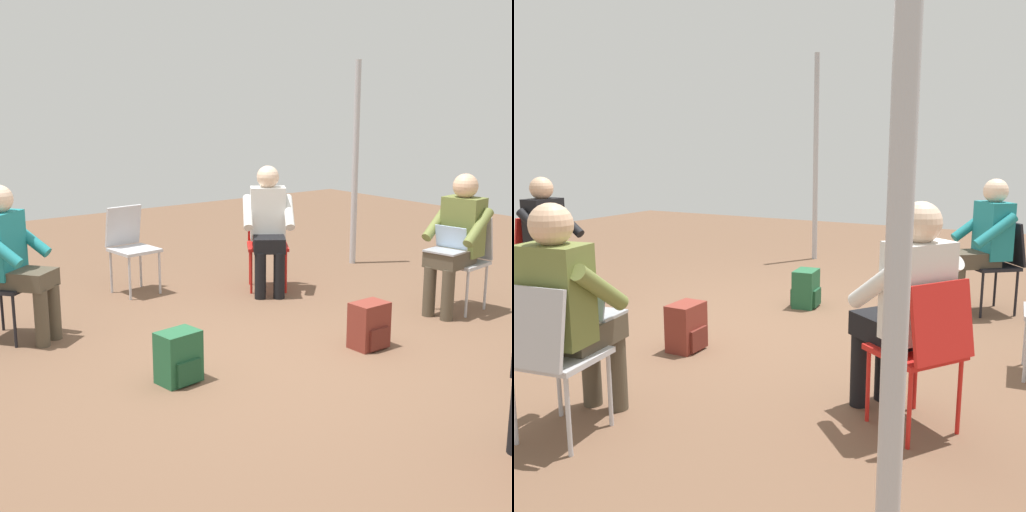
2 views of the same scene
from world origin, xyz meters
The scene contains 13 objects.
ground_plane centered at (0.00, 0.00, 0.00)m, with size 14.00×14.00×0.00m, color brown.
chair_southeast centered at (1.46, -1.74, 0.50)m, with size 0.58×0.58×0.85m.
chair_north centered at (-0.27, 2.29, 0.50)m, with size 0.40×0.44×0.85m.
chair_southwest centered at (-1.20, -1.69, 0.50)m, with size 0.57×0.58×0.85m.
chair_west centered at (-2.19, -0.03, 0.50)m, with size 0.49×0.45×0.85m.
person_with_laptop centered at (-2.02, -0.01, 0.69)m, with size 0.56×0.54×1.24m.
person_in_black centered at (-0.27, 2.12, 0.69)m, with size 0.49×0.52×1.24m.
person_in_white centered at (-1.11, -1.55, 0.69)m, with size 0.63×0.63×1.24m.
person_in_teal centered at (1.36, -1.61, 0.69)m, with size 0.63×0.63×1.24m.
backpack_near_laptop_user centered at (0.79, -0.10, 0.16)m, with size 0.30×0.27×0.36m.
backpack_by_empty_chair centered at (-0.74, 0.19, 0.16)m, with size 0.28×0.25×0.36m.
tent_pole_near centered at (-2.64, -1.92, 1.14)m, with size 0.07×0.07×2.29m, color #B2B2B7.
tent_pole_far centered at (3.08, 0.81, 1.37)m, with size 0.07×0.07×2.74m, color #B2B2B7.
Camera 2 is at (-4.08, -2.31, 1.50)m, focal length 40.00 mm.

